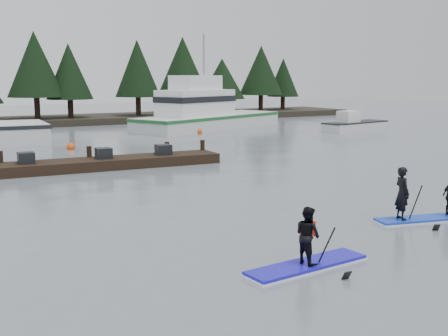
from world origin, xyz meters
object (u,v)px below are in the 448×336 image
floating_dock (72,166)px  paddleboard_duo (423,202)px  paddleboard_solo (307,247)px  fishing_boat_medium (206,121)px

floating_dock → paddleboard_duo: paddleboard_duo is taller
paddleboard_solo → paddleboard_duo: 5.86m
floating_dock → paddleboard_duo: 15.92m
floating_dock → paddleboard_solo: bearing=-83.0°
floating_dock → paddleboard_solo: paddleboard_solo is taller
fishing_boat_medium → floating_dock: size_ratio=1.07×
paddleboard_duo → floating_dock: bearing=128.9°
fishing_boat_medium → paddleboard_solo: 35.02m
floating_dock → paddleboard_duo: bearing=-62.0°
fishing_boat_medium → paddleboard_solo: bearing=-136.7°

